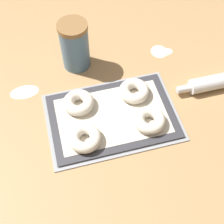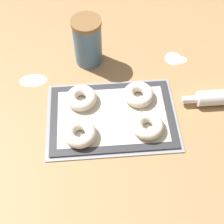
{
  "view_description": "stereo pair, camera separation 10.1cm",
  "coord_description": "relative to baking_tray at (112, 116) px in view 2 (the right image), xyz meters",
  "views": [
    {
      "loc": [
        -0.13,
        -0.55,
        0.87
      ],
      "look_at": [
        0.01,
        0.0,
        0.03
      ],
      "focal_mm": 50.0,
      "sensor_mm": 36.0,
      "label": 1
    },
    {
      "loc": [
        -0.03,
        -0.56,
        0.87
      ],
      "look_at": [
        0.01,
        0.0,
        0.03
      ],
      "focal_mm": 50.0,
      "sensor_mm": 36.0,
      "label": 2
    }
  ],
  "objects": [
    {
      "name": "ground_plane",
      "position": [
        -0.01,
        -0.0,
        -0.0
      ],
      "size": [
        2.8,
        2.8,
        0.0
      ],
      "primitive_type": "plane",
      "color": "#A87F51"
    },
    {
      "name": "baking_tray",
      "position": [
        0.0,
        0.0,
        0.0
      ],
      "size": [
        0.43,
        0.29,
        0.01
      ],
      "color": "#93969B",
      "rests_on": "ground_plane"
    },
    {
      "name": "baking_mat",
      "position": [
        -0.0,
        0.0,
        0.01
      ],
      "size": [
        0.41,
        0.27,
        0.0
      ],
      "color": "#333338",
      "rests_on": "baking_tray"
    },
    {
      "name": "bagel_front_left",
      "position": [
        -0.11,
        -0.07,
        0.03
      ],
      "size": [
        0.1,
        0.1,
        0.04
      ],
      "color": "silver",
      "rests_on": "baking_mat"
    },
    {
      "name": "bagel_front_right",
      "position": [
        0.11,
        -0.06,
        0.03
      ],
      "size": [
        0.1,
        0.1,
        0.04
      ],
      "color": "silver",
      "rests_on": "baking_mat"
    },
    {
      "name": "bagel_back_left",
      "position": [
        -0.1,
        0.06,
        0.03
      ],
      "size": [
        0.1,
        0.1,
        0.04
      ],
      "color": "silver",
      "rests_on": "baking_mat"
    },
    {
      "name": "bagel_back_right",
      "position": [
        0.1,
        0.06,
        0.03
      ],
      "size": [
        0.1,
        0.1,
        0.04
      ],
      "color": "silver",
      "rests_on": "baking_mat"
    },
    {
      "name": "flour_canister",
      "position": [
        -0.07,
        0.26,
        0.09
      ],
      "size": [
        0.1,
        0.1,
        0.19
      ],
      "color": "slate",
      "rests_on": "ground_plane"
    },
    {
      "name": "flour_patch_near",
      "position": [
        0.25,
        0.25,
        -0.0
      ],
      "size": [
        0.06,
        0.07,
        0.0
      ],
      "color": "white",
      "rests_on": "ground_plane"
    },
    {
      "name": "flour_patch_far",
      "position": [
        -0.27,
        0.18,
        -0.0
      ],
      "size": [
        0.1,
        0.06,
        0.0
      ],
      "color": "white",
      "rests_on": "ground_plane"
    },
    {
      "name": "flour_patch_side",
      "position": [
        0.28,
        0.24,
        -0.0
      ],
      "size": [
        0.06,
        0.04,
        0.0
      ],
      "color": "white",
      "rests_on": "ground_plane"
    }
  ]
}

